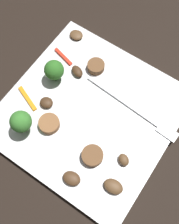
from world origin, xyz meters
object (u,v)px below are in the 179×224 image
sausage_slice_0 (96,66)px  pepper_strip_1 (63,57)px  broccoli_floret_1 (21,122)px  broccoli_floret_0 (54,70)px  pepper_strip_0 (28,98)px  sausage_slice_1 (92,156)px  mushroom_4 (124,160)px  mushroom_2 (77,71)px  fork (138,112)px  mushroom_3 (76,35)px  mushroom_1 (113,186)px  plate (90,113)px  mushroom_0 (72,178)px  sausage_slice_2 (49,124)px  mushroom_5 (46,103)px

sausage_slice_0 → pepper_strip_1: 0.06m
broccoli_floret_1 → broccoli_floret_0: bearing=97.8°
broccoli_floret_1 → pepper_strip_0: 0.06m
sausage_slice_1 → mushroom_4: size_ratio=1.69×
sausage_slice_0 → mushroom_2: (-0.02, -0.03, -0.00)m
fork → sausage_slice_1: bearing=-96.8°
sausage_slice_1 → mushroom_3: sausage_slice_1 is taller
fork → mushroom_3: 0.19m
mushroom_1 → mushroom_4: same height
mushroom_1 → mushroom_3: mushroom_1 is taller
fork → pepper_strip_1: (-0.17, 0.02, 0.00)m
pepper_strip_0 → mushroom_1: bearing=-11.9°
plate → mushroom_2: 0.08m
mushroom_0 → mushroom_1: 0.06m
plate → sausage_slice_0: 0.09m
sausage_slice_2 → mushroom_5: size_ratio=1.52×
mushroom_3 → pepper_strip_1: size_ratio=0.57×
sausage_slice_2 → mushroom_0: sausage_slice_2 is taller
mushroom_3 → mushroom_0: bearing=-56.3°
mushroom_3 → sausage_slice_0: bearing=-28.1°
plate → sausage_slice_1: sausage_slice_1 is taller
mushroom_0 → mushroom_5: size_ratio=1.25×
plate → broccoli_floret_0: (-0.09, 0.02, 0.03)m
broccoli_floret_1 → mushroom_1: (0.17, 0.00, -0.02)m
pepper_strip_1 → plate: bearing=-31.9°
plate → mushroom_3: 0.16m
mushroom_0 → broccoli_floret_0: bearing=134.7°
broccoli_floret_1 → pepper_strip_0: size_ratio=0.94×
fork → mushroom_3: mushroom_3 is taller
fork → sausage_slice_1: (-0.02, -0.11, 0.00)m
sausage_slice_2 → pepper_strip_1: sausage_slice_2 is taller
mushroom_1 → mushroom_5: size_ratio=1.35×
mushroom_1 → mushroom_4: (-0.01, 0.04, -0.00)m
broccoli_floret_0 → pepper_strip_0: bearing=-104.7°
mushroom_4 → mushroom_5: (-0.16, 0.01, -0.00)m
sausage_slice_1 → sausage_slice_2: size_ratio=1.00×
broccoli_floret_0 → sausage_slice_2: (0.04, -0.08, -0.02)m
plate → mushroom_0: 0.11m
sausage_slice_0 → broccoli_floret_1: bearing=-101.8°
mushroom_2 → fork: bearing=-1.9°
mushroom_4 → sausage_slice_1: bearing=-153.0°
sausage_slice_1 → mushroom_1: (0.05, -0.02, -0.00)m
mushroom_2 → pepper_strip_0: (-0.04, -0.09, -0.00)m
fork → sausage_slice_0: bearing=167.5°
plate → mushroom_1: (0.10, -0.08, 0.01)m
sausage_slice_1 → sausage_slice_2: same height
sausage_slice_2 → mushroom_5: (-0.03, 0.03, -0.00)m
sausage_slice_1 → mushroom_1: same height
mushroom_0 → mushroom_2: same height
broccoli_floret_1 → sausage_slice_0: bearing=78.2°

